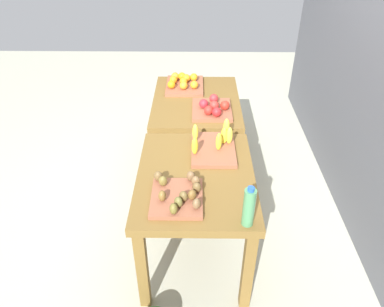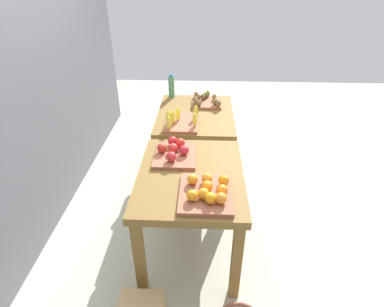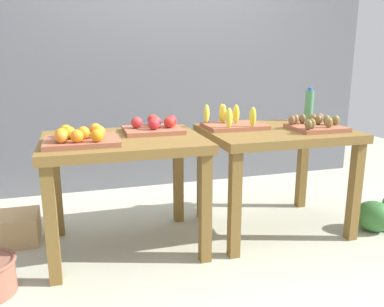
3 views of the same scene
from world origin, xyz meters
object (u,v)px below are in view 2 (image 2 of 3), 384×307
(display_table_right, at_px, (196,123))
(kiwi_bin, at_px, (206,101))
(water_bottle, at_px, (171,86))
(apple_bin, at_px, (175,152))
(watermelon_pile, at_px, (216,129))
(banana_crate, at_px, (181,121))
(orange_bin, at_px, (207,191))
(display_table_left, at_px, (191,185))

(display_table_right, height_order, kiwi_bin, kiwi_bin)
(water_bottle, bearing_deg, kiwi_bin, -116.30)
(apple_bin, height_order, watermelon_pile, apple_bin)
(display_table_right, bearing_deg, banana_crate, 155.76)
(display_table_right, xyz_separation_m, kiwi_bin, (0.26, -0.11, 0.15))
(apple_bin, height_order, water_bottle, water_bottle)
(apple_bin, xyz_separation_m, kiwi_bin, (1.14, -0.25, -0.00))
(orange_bin, distance_m, watermelon_pile, 2.41)
(apple_bin, distance_m, watermelon_pile, 1.97)
(apple_bin, height_order, kiwi_bin, apple_bin)
(apple_bin, bearing_deg, orange_bin, -152.28)
(kiwi_bin, distance_m, water_bottle, 0.46)
(display_table_left, relative_size, watermelon_pile, 1.46)
(display_table_left, distance_m, water_bottle, 1.62)
(apple_bin, bearing_deg, display_table_right, -9.17)
(banana_crate, xyz_separation_m, kiwi_bin, (0.55, -0.24, -0.01))
(display_table_right, distance_m, orange_bin, 1.40)
(banana_crate, relative_size, water_bottle, 1.62)
(orange_bin, height_order, water_bottle, water_bottle)
(orange_bin, bearing_deg, display_table_right, 5.11)
(apple_bin, distance_m, kiwi_bin, 1.16)
(display_table_right, bearing_deg, orange_bin, -174.89)
(display_table_left, xyz_separation_m, water_bottle, (1.58, 0.30, 0.24))
(orange_bin, xyz_separation_m, water_bottle, (1.84, 0.42, 0.09))
(kiwi_bin, bearing_deg, banana_crate, 156.53)
(orange_bin, height_order, banana_crate, banana_crate)
(kiwi_bin, bearing_deg, watermelon_pile, -13.08)
(banana_crate, relative_size, kiwi_bin, 1.21)
(display_table_right, distance_m, water_bottle, 0.60)
(orange_bin, height_order, watermelon_pile, orange_bin)
(display_table_left, height_order, water_bottle, water_bottle)
(orange_bin, relative_size, apple_bin, 1.10)
(banana_crate, bearing_deg, display_table_left, -170.92)
(banana_crate, xyz_separation_m, watermelon_pile, (1.21, -0.39, -0.69))
(display_table_right, relative_size, watermelon_pile, 1.46)
(display_table_right, xyz_separation_m, apple_bin, (-0.88, 0.14, 0.15))
(apple_bin, bearing_deg, watermelon_pile, -12.61)
(watermelon_pile, bearing_deg, display_table_right, 164.18)
(apple_bin, relative_size, water_bottle, 1.48)
(kiwi_bin, relative_size, water_bottle, 1.34)
(orange_bin, xyz_separation_m, apple_bin, (0.51, 0.27, -0.00))
(orange_bin, bearing_deg, watermelon_pile, -3.40)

